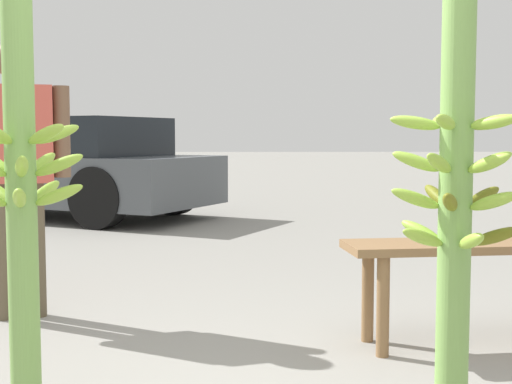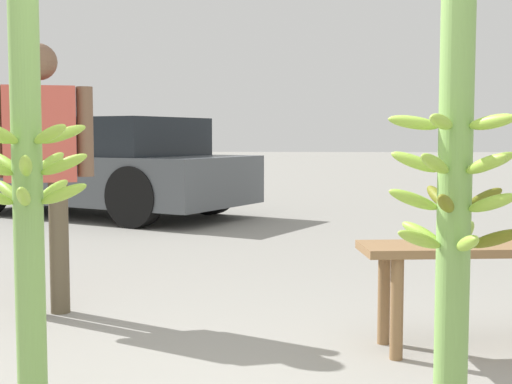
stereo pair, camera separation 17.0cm
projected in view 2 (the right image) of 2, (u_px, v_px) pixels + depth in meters
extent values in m
cylinder|color=#7AA851|center=(28.00, 193.00, 2.53)|extent=(0.11, 0.11, 1.65)
ellipsoid|color=#93BC3D|center=(1.00, 134.00, 2.39)|extent=(0.09, 0.19, 0.10)
ellipsoid|color=#93BC3D|center=(50.00, 134.00, 2.43)|extent=(0.18, 0.14, 0.10)
ellipsoid|color=#93BC3D|center=(63.00, 134.00, 2.59)|extent=(0.17, 0.15, 0.10)
ellipsoid|color=#93BC3D|center=(27.00, 134.00, 2.64)|extent=(0.10, 0.19, 0.10)
ellipsoid|color=#93BC3D|center=(6.00, 163.00, 2.60)|extent=(0.17, 0.14, 0.11)
ellipsoid|color=#93BC3D|center=(26.00, 166.00, 2.39)|extent=(0.10, 0.19, 0.11)
ellipsoid|color=#93BC3D|center=(64.00, 164.00, 2.52)|extent=(0.18, 0.05, 0.11)
ellipsoid|color=#93BC3D|center=(50.00, 163.00, 2.65)|extent=(0.09, 0.19, 0.11)
ellipsoid|color=#93BC3D|center=(24.00, 197.00, 2.40)|extent=(0.09, 0.19, 0.10)
ellipsoid|color=#93BC3D|center=(64.00, 194.00, 2.52)|extent=(0.18, 0.05, 0.10)
ellipsoid|color=#93BC3D|center=(53.00, 191.00, 2.65)|extent=(0.11, 0.19, 0.10)
ellipsoid|color=#93BC3D|center=(9.00, 191.00, 2.62)|extent=(0.17, 0.15, 0.10)
cylinder|color=#7AA851|center=(454.00, 196.00, 2.19)|extent=(0.10, 0.10, 1.68)
ellipsoid|color=#93BC3D|center=(444.00, 123.00, 2.30)|extent=(0.05, 0.17, 0.06)
ellipsoid|color=#93BC3D|center=(414.00, 123.00, 2.21)|extent=(0.17, 0.08, 0.06)
ellipsoid|color=#93BC3D|center=(441.00, 122.00, 2.07)|extent=(0.12, 0.16, 0.06)
ellipsoid|color=#93BC3D|center=(492.00, 122.00, 2.08)|extent=(0.14, 0.15, 0.06)
ellipsoid|color=#656718|center=(491.00, 123.00, 2.22)|extent=(0.17, 0.10, 0.06)
ellipsoid|color=#93BC3D|center=(435.00, 164.00, 2.10)|extent=(0.14, 0.15, 0.09)
ellipsoid|color=#93BC3D|center=(486.00, 164.00, 2.08)|extent=(0.12, 0.16, 0.09)
ellipsoid|color=#93BC3D|center=(492.00, 162.00, 2.21)|extent=(0.17, 0.08, 0.09)
ellipsoid|color=#656718|center=(449.00, 161.00, 2.31)|extent=(0.05, 0.17, 0.09)
ellipsoid|color=#93BC3D|center=(415.00, 162.00, 2.24)|extent=(0.17, 0.10, 0.09)
ellipsoid|color=#656718|center=(484.00, 198.00, 2.25)|extent=(0.16, 0.12, 0.09)
ellipsoid|color=#656718|center=(438.00, 197.00, 2.32)|extent=(0.07, 0.17, 0.09)
ellipsoid|color=#93BC3D|center=(413.00, 200.00, 2.21)|extent=(0.17, 0.06, 0.09)
ellipsoid|color=#656718|center=(446.00, 204.00, 2.08)|extent=(0.10, 0.17, 0.09)
ellipsoid|color=#93BC3D|center=(492.00, 203.00, 2.11)|extent=(0.15, 0.14, 0.09)
ellipsoid|color=#93BC3D|center=(465.00, 233.00, 2.31)|extent=(0.12, 0.16, 0.09)
ellipsoid|color=#93BC3D|center=(421.00, 233.00, 2.30)|extent=(0.14, 0.15, 0.09)
ellipsoid|color=#93BC3D|center=(419.00, 239.00, 2.16)|extent=(0.17, 0.10, 0.09)
ellipsoid|color=#93BC3D|center=(468.00, 243.00, 2.08)|extent=(0.06, 0.17, 0.09)
ellipsoid|color=#656718|center=(496.00, 239.00, 2.17)|extent=(0.17, 0.07, 0.09)
cylinder|color=brown|center=(27.00, 249.00, 4.05)|extent=(0.14, 0.14, 0.76)
cylinder|color=brown|center=(59.00, 247.00, 4.10)|extent=(0.14, 0.14, 0.76)
cube|color=#BF4C3F|center=(40.00, 134.00, 4.02)|extent=(0.43, 0.28, 0.54)
cylinder|color=brown|center=(85.00, 132.00, 4.08)|extent=(0.12, 0.12, 0.51)
sphere|color=brown|center=(39.00, 62.00, 3.99)|extent=(0.21, 0.21, 0.21)
cylinder|color=olive|center=(384.00, 297.00, 3.49)|extent=(0.06, 0.06, 0.47)
cylinder|color=olive|center=(397.00, 309.00, 3.25)|extent=(0.06, 0.06, 0.47)
cube|color=#4C5156|center=(98.00, 178.00, 9.10)|extent=(4.26, 3.28, 0.58)
cube|color=black|center=(107.00, 137.00, 8.98)|extent=(2.62, 2.36, 0.46)
cylinder|color=black|center=(71.00, 182.00, 10.37)|extent=(0.70, 0.49, 0.69)
cylinder|color=black|center=(134.00, 197.00, 7.85)|extent=(0.70, 0.49, 0.69)
cylinder|color=black|center=(211.00, 188.00, 9.16)|extent=(0.70, 0.49, 0.69)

